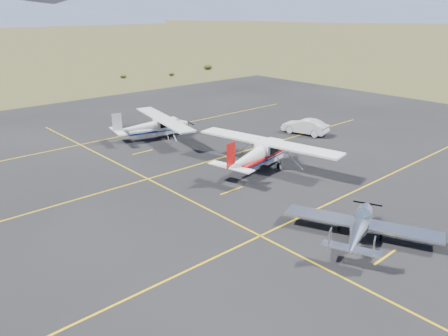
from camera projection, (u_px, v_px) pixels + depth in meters
name	position (u px, v px, depth m)	size (l,w,h in m)	color
ground	(356.00, 215.00, 25.53)	(1600.00, 1600.00, 0.00)	#383D1C
apron	(268.00, 182.00, 30.42)	(72.00, 72.00, 0.02)	black
aircraft_low_wing	(360.00, 225.00, 22.53)	(6.05, 7.91, 1.76)	silver
aircraft_cessna	(259.00, 153.00, 32.19)	(7.41, 11.79, 2.98)	white
aircraft_plain	(153.00, 126.00, 40.00)	(6.81, 10.78, 2.72)	silver
sedan	(305.00, 126.00, 41.64)	(1.53, 4.38, 1.44)	silver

